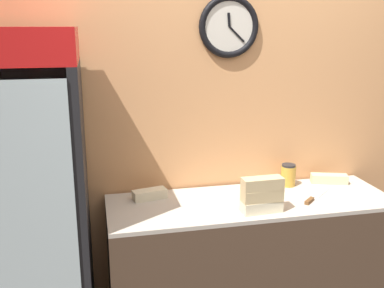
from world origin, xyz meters
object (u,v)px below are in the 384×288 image
at_px(sandwich_flat_right, 329,179).
at_px(chefs_knife, 313,198).
at_px(sandwich_stack_top, 262,184).
at_px(beverage_cooler, 27,190).
at_px(condiment_jar, 288,175).
at_px(sandwich_stack_middle, 262,195).
at_px(sandwich_flat_left, 150,194).
at_px(sandwich_stack_bottom, 262,206).

xyz_separation_m(sandwich_flat_right, chefs_knife, (-0.25, -0.26, -0.02)).
bearing_deg(sandwich_stack_top, beverage_cooler, 171.51).
height_order(chefs_knife, condiment_jar, condiment_jar).
height_order(sandwich_flat_right, chefs_knife, sandwich_flat_right).
distance_m(beverage_cooler, sandwich_stack_middle, 1.35).
bearing_deg(chefs_knife, sandwich_stack_top, -163.06).
distance_m(sandwich_flat_left, sandwich_flat_right, 1.27).
distance_m(sandwich_stack_top, sandwich_flat_right, 0.77).
bearing_deg(sandwich_stack_middle, sandwich_stack_bottom, 0.00).
xyz_separation_m(sandwich_stack_top, chefs_knife, (0.40, 0.12, -0.17)).
distance_m(sandwich_stack_bottom, sandwich_stack_top, 0.14).
height_order(sandwich_flat_left, sandwich_flat_right, same).
height_order(sandwich_flat_left, chefs_knife, sandwich_flat_left).
bearing_deg(sandwich_stack_middle, sandwich_flat_left, 150.33).
bearing_deg(condiment_jar, sandwich_stack_middle, -131.22).
distance_m(beverage_cooler, chefs_knife, 1.74).
distance_m(sandwich_stack_bottom, sandwich_flat_left, 0.71).
bearing_deg(sandwich_flat_right, chefs_knife, -134.21).
relative_size(sandwich_flat_left, chefs_knife, 0.83).
height_order(beverage_cooler, sandwich_flat_left, beverage_cooler).
relative_size(beverage_cooler, sandwich_stack_bottom, 7.85).
bearing_deg(sandwich_stack_top, sandwich_flat_right, 30.25).
height_order(sandwich_flat_right, condiment_jar, condiment_jar).
distance_m(sandwich_stack_middle, condiment_jar, 0.52).
distance_m(sandwich_stack_bottom, chefs_knife, 0.42).
distance_m(beverage_cooler, sandwich_stack_bottom, 1.36).
relative_size(chefs_knife, condiment_jar, 1.81).
xyz_separation_m(sandwich_stack_bottom, condiment_jar, (0.34, 0.39, 0.04)).
xyz_separation_m(beverage_cooler, sandwich_stack_top, (1.33, -0.20, 0.00)).
height_order(beverage_cooler, chefs_knife, beverage_cooler).
xyz_separation_m(sandwich_stack_middle, condiment_jar, (0.34, 0.39, -0.03)).
xyz_separation_m(beverage_cooler, condiment_jar, (1.68, 0.19, -0.10)).
bearing_deg(sandwich_flat_left, beverage_cooler, -167.74).
xyz_separation_m(sandwich_stack_bottom, chefs_knife, (0.40, 0.12, -0.03)).
xyz_separation_m(sandwich_flat_left, condiment_jar, (0.96, 0.04, 0.04)).
height_order(sandwich_stack_bottom, condiment_jar, condiment_jar).
distance_m(sandwich_flat_left, chefs_knife, 1.05).
bearing_deg(chefs_knife, condiment_jar, 101.64).
height_order(sandwich_stack_middle, condiment_jar, condiment_jar).
height_order(sandwich_stack_middle, sandwich_flat_right, sandwich_stack_middle).
height_order(sandwich_stack_top, sandwich_flat_left, sandwich_stack_top).
bearing_deg(sandwich_stack_bottom, sandwich_flat_right, 30.25).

